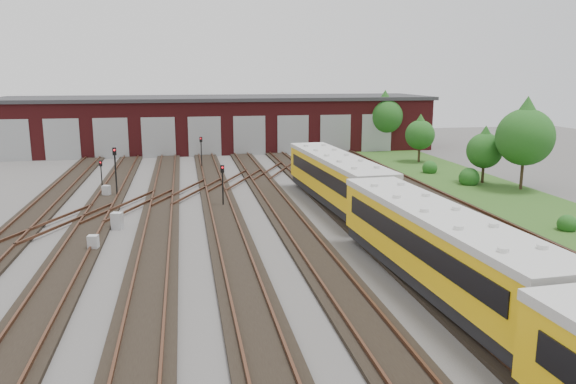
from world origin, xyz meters
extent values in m
plane|color=#494644|center=(0.00, 0.00, 0.00)|extent=(120.00, 120.00, 0.00)
cube|color=#533121|center=(-13.28, 0.00, 0.26)|extent=(0.10, 70.00, 0.15)
cube|color=black|center=(-10.00, 0.00, 0.09)|extent=(2.40, 70.00, 0.18)
cube|color=#533121|center=(-10.72, 0.00, 0.26)|extent=(0.10, 70.00, 0.15)
cube|color=#533121|center=(-9.28, 0.00, 0.26)|extent=(0.10, 70.00, 0.15)
cube|color=black|center=(-6.00, 0.00, 0.09)|extent=(2.40, 70.00, 0.18)
cube|color=#533121|center=(-6.72, 0.00, 0.26)|extent=(0.10, 70.00, 0.15)
cube|color=#533121|center=(-5.28, 0.00, 0.26)|extent=(0.10, 70.00, 0.15)
cube|color=black|center=(-2.00, 0.00, 0.09)|extent=(2.40, 70.00, 0.18)
cube|color=#533121|center=(-2.72, 0.00, 0.26)|extent=(0.10, 70.00, 0.15)
cube|color=#533121|center=(-1.28, 0.00, 0.26)|extent=(0.10, 70.00, 0.15)
cube|color=black|center=(2.00, 0.00, 0.09)|extent=(2.40, 70.00, 0.18)
cube|color=#533121|center=(1.28, 0.00, 0.26)|extent=(0.10, 70.00, 0.15)
cube|color=#533121|center=(2.72, 0.00, 0.26)|extent=(0.10, 70.00, 0.15)
cube|color=black|center=(6.00, 0.00, 0.09)|extent=(2.40, 70.00, 0.18)
cube|color=#533121|center=(5.28, 0.00, 0.26)|extent=(0.10, 70.00, 0.15)
cube|color=#533121|center=(6.72, 0.00, 0.26)|extent=(0.10, 70.00, 0.15)
cube|color=black|center=(10.00, 0.00, 0.09)|extent=(2.40, 70.00, 0.18)
cube|color=#533121|center=(9.28, 0.00, 0.26)|extent=(0.10, 70.00, 0.15)
cube|color=#533121|center=(10.72, 0.00, 0.26)|extent=(0.10, 70.00, 0.15)
cube|color=black|center=(14.00, 0.00, 0.09)|extent=(2.40, 70.00, 0.18)
cube|color=#533121|center=(13.28, 0.00, 0.26)|extent=(0.10, 70.00, 0.15)
cube|color=#533121|center=(14.72, 0.00, 0.26)|extent=(0.10, 70.00, 0.15)
cube|color=#533121|center=(-8.00, 10.00, 0.26)|extent=(5.40, 9.62, 0.15)
cube|color=#533121|center=(-4.00, 14.00, 0.26)|extent=(5.40, 9.62, 0.15)
cube|color=#533121|center=(0.00, 18.00, 0.26)|extent=(5.40, 9.62, 0.15)
cube|color=#533121|center=(-12.00, 6.00, 0.26)|extent=(5.40, 9.62, 0.15)
cube|color=#533121|center=(4.00, 22.00, 0.26)|extent=(5.40, 9.62, 0.15)
cube|color=#571518|center=(0.00, 40.00, 3.00)|extent=(50.00, 12.00, 6.00)
cube|color=#303033|center=(0.00, 40.00, 6.15)|extent=(51.00, 12.50, 0.40)
cube|color=#939698|center=(-22.00, 33.98, 2.20)|extent=(3.60, 0.12, 4.40)
cube|color=#939698|center=(-17.00, 33.98, 2.20)|extent=(3.60, 0.12, 4.40)
cube|color=#939698|center=(-12.00, 33.98, 2.20)|extent=(3.60, 0.12, 4.40)
cube|color=#939698|center=(-7.00, 33.98, 2.20)|extent=(3.60, 0.12, 4.40)
cube|color=#939698|center=(-2.00, 33.98, 2.20)|extent=(3.60, 0.12, 4.40)
cube|color=#939698|center=(3.00, 33.98, 2.20)|extent=(3.60, 0.12, 4.40)
cube|color=#939698|center=(8.00, 33.98, 2.20)|extent=(3.60, 0.12, 4.40)
cube|color=#939698|center=(13.00, 33.98, 2.20)|extent=(3.60, 0.12, 4.40)
cube|color=#939698|center=(18.00, 33.98, 2.20)|extent=(3.60, 0.12, 4.40)
cube|color=#254C19|center=(19.00, 10.00, 0.03)|extent=(8.00, 55.00, 0.05)
cube|color=black|center=(6.00, -7.84, 0.64)|extent=(3.14, 15.56, 0.62)
cube|color=#EEAE0C|center=(6.00, -7.84, 2.08)|extent=(3.45, 15.58, 2.27)
cube|color=silver|center=(6.00, -7.84, 3.37)|extent=(3.55, 15.59, 0.31)
cube|color=black|center=(4.64, -7.91, 2.34)|extent=(0.74, 13.60, 0.88)
cube|color=black|center=(7.36, -7.77, 2.34)|extent=(0.74, 13.60, 0.88)
cube|color=black|center=(6.00, 8.16, 0.64)|extent=(3.14, 15.56, 0.62)
cube|color=#EEAE0C|center=(6.00, 8.16, 2.08)|extent=(3.45, 15.58, 2.27)
cube|color=silver|center=(6.00, 8.16, 3.37)|extent=(3.55, 15.59, 0.31)
cube|color=black|center=(4.64, 8.09, 2.34)|extent=(0.74, 13.60, 0.88)
cube|color=black|center=(7.36, 8.23, 2.34)|extent=(0.74, 13.60, 0.88)
cylinder|color=black|center=(-10.67, 15.77, 1.04)|extent=(0.09, 0.09, 2.07)
cube|color=black|center=(-10.67, 15.77, 2.29)|extent=(0.23, 0.15, 0.44)
sphere|color=#FC0E19|center=(-10.67, 15.68, 2.38)|extent=(0.11, 0.11, 0.11)
cylinder|color=black|center=(-9.38, 13.96, 1.58)|extent=(0.11, 0.11, 3.15)
cube|color=black|center=(-9.38, 13.96, 3.44)|extent=(0.31, 0.21, 0.57)
sphere|color=#FC0E19|center=(-9.38, 13.85, 3.55)|extent=(0.14, 0.14, 0.14)
cylinder|color=black|center=(-2.69, 25.33, 1.31)|extent=(0.10, 0.10, 2.63)
cube|color=black|center=(-2.69, 25.33, 2.88)|extent=(0.28, 0.22, 0.50)
sphere|color=#FC0E19|center=(-2.69, 25.23, 2.98)|extent=(0.12, 0.12, 0.12)
cylinder|color=black|center=(-1.79, 9.17, 1.22)|extent=(0.10, 0.10, 2.44)
cube|color=black|center=(-1.79, 9.17, 2.69)|extent=(0.26, 0.16, 0.51)
sphere|color=#FC0E19|center=(-1.79, 9.07, 2.80)|extent=(0.12, 0.12, 0.12)
cube|color=#ACAEB1|center=(-9.15, 0.56, 0.43)|extent=(0.58, 0.50, 0.86)
cube|color=#ACAEB1|center=(-10.14, 13.98, 0.45)|extent=(0.65, 0.60, 0.90)
cube|color=#ACAEB1|center=(-8.39, 4.71, 0.51)|extent=(0.73, 0.66, 1.01)
cube|color=#ACAEB1|center=(6.36, 23.24, 0.56)|extent=(0.83, 0.77, 1.12)
cube|color=#ACAEB1|center=(11.42, 22.69, 0.45)|extent=(0.61, 0.54, 0.90)
cylinder|color=#342517|center=(19.29, 35.00, 1.12)|extent=(0.27, 0.27, 2.23)
sphere|color=#1A4814|center=(19.29, 35.00, 4.09)|extent=(4.34, 4.34, 4.34)
cone|color=#1A4814|center=(19.29, 35.00, 5.64)|extent=(3.72, 3.72, 3.10)
cylinder|color=#342517|center=(19.69, 25.49, 0.78)|extent=(0.24, 0.24, 1.56)
sphere|color=#1A4814|center=(19.69, 25.49, 2.86)|extent=(3.03, 3.03, 3.03)
cone|color=#1A4814|center=(19.69, 25.49, 3.94)|extent=(2.60, 2.60, 2.17)
cylinder|color=#342517|center=(21.93, 10.76, 1.15)|extent=(0.24, 0.24, 2.29)
sphere|color=#1A4814|center=(21.93, 10.76, 4.20)|extent=(4.46, 4.46, 4.46)
cone|color=#1A4814|center=(21.93, 10.76, 5.80)|extent=(3.82, 3.82, 3.19)
cylinder|color=#342517|center=(20.29, 13.76, 0.76)|extent=(0.24, 0.24, 1.51)
sphere|color=#1A4814|center=(20.29, 13.76, 2.78)|extent=(2.95, 2.95, 2.95)
cone|color=#1A4814|center=(20.29, 13.76, 3.83)|extent=(2.52, 2.52, 2.10)
sphere|color=#1A4814|center=(17.68, -0.53, 0.57)|extent=(1.14, 1.14, 1.14)
sphere|color=#1A4814|center=(18.86, 13.36, 0.84)|extent=(1.68, 1.68, 1.68)
sphere|color=#1A4814|center=(18.01, 19.14, 0.69)|extent=(1.38, 1.38, 1.38)
camera|label=1|loc=(-4.33, -28.80, 9.11)|focal=35.00mm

